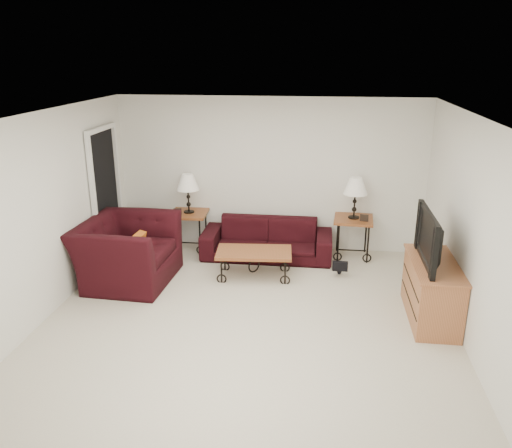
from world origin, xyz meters
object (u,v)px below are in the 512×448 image
Objects in this scene: armchair at (127,251)px; coffee_table at (254,264)px; sofa at (267,239)px; television at (436,238)px; side_table_left at (190,231)px; tv_stand at (432,291)px; lamp_right at (355,198)px; backpack at (340,260)px; side_table_right at (352,237)px; lamp_left at (188,194)px.

coffee_table is at bearing -76.00° from armchair.
television is (2.20, -1.74, 0.76)m from sofa.
tv_stand is (3.54, -1.92, 0.05)m from side_table_left.
coffee_table is 0.98× the size of television.
sofa is at bearing -55.72° from armchair.
coffee_table is at bearing -112.19° from television.
lamp_right reaches higher than coffee_table.
armchair is 3.12× the size of backpack.
television is (0.84, -1.92, 0.73)m from side_table_right.
armchair is at bearing -157.68° from side_table_right.
tv_stand is 2.79× the size of backpack.
tv_stand reaches higher than side_table_left.
lamp_left is at bearing 141.01° from coffee_table.
side_table_right is at bearing -156.29° from television.
lamp_right reaches higher than side_table_left.
side_table_left is 0.52× the size of tv_stand.
television reaches higher than armchair.
tv_stand is (2.22, -1.74, 0.07)m from sofa.
coffee_table is (-0.10, -0.80, -0.10)m from sofa.
side_table_left is 0.46× the size of armchair.
coffee_table is at bearing -38.99° from side_table_left.
coffee_table is at bearing -146.18° from lamp_right.
sofa reaches higher than coffee_table.
television reaches higher than lamp_right.
side_table_left reaches higher than sofa.
lamp_right is 0.47× the size of armchair.
sofa is 1.49× the size of armchair.
side_table_right is 0.47× the size of armchair.
backpack is at bearing -106.06° from lamp_right.
backpack is (3.03, 0.60, -0.23)m from armchair.
lamp_left reaches higher than side_table_left.
side_table_left is at bearing -118.64° from television.
sofa reaches higher than backpack.
sofa is 3.21× the size of side_table_left.
side_table_left is 2.57m from backpack.
tv_stand is at bearing 90.00° from television.
lamp_right is 0.59× the size of television.
lamp_left is at bearing 179.11° from backpack.
lamp_left is 4.01m from television.
side_table_left is at bearing 141.01° from coffee_table.
television is at bearing 180.00° from tv_stand.
television is 2.50× the size of backpack.
lamp_left is at bearing 0.00° from side_table_left.
side_table_right is at bearing -0.00° from lamp_left.
lamp_left reaches higher than coffee_table.
armchair is 4.15m from tv_stand.
side_table_left is 1.45× the size of backpack.
armchair is (-1.88, -1.15, 0.15)m from sofa.
sofa is 3.14× the size of side_table_right.
lamp_right is at bearing 0.00° from side_table_right.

